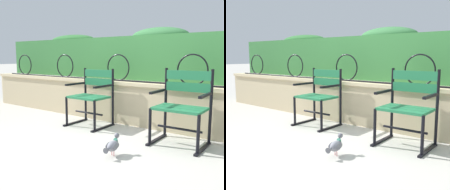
% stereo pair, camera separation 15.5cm
% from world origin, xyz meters
% --- Properties ---
extents(ground_plane, '(60.00, 60.00, 0.00)m').
position_xyz_m(ground_plane, '(0.00, 0.00, 0.00)').
color(ground_plane, '#BCB7AD').
extents(stone_wall, '(6.96, 0.41, 0.66)m').
position_xyz_m(stone_wall, '(0.00, 0.90, 0.33)').
color(stone_wall, '#C6B289').
rests_on(stone_wall, ground).
extents(iron_arch_fence, '(6.43, 0.02, 0.42)m').
position_xyz_m(iron_arch_fence, '(-0.32, 0.83, 0.83)').
color(iron_arch_fence, black).
rests_on(iron_arch_fence, stone_wall).
extents(hedge_row, '(6.82, 0.50, 0.84)m').
position_xyz_m(hedge_row, '(0.00, 1.33, 1.05)').
color(hedge_row, '#387A3D').
rests_on(hedge_row, stone_wall).
extents(park_chair_left, '(0.59, 0.52, 0.86)m').
position_xyz_m(park_chair_left, '(-0.60, 0.44, 0.46)').
color(park_chair_left, '#237547').
rests_on(park_chair_left, ground).
extents(park_chair_right, '(0.62, 0.53, 0.90)m').
position_xyz_m(park_chair_right, '(0.84, 0.40, 0.47)').
color(park_chair_right, '#237547').
rests_on(park_chair_right, ground).
extents(pigeon_near_chairs, '(0.12, 0.29, 0.22)m').
position_xyz_m(pigeon_near_chairs, '(0.41, -0.42, 0.11)').
color(pigeon_near_chairs, gray).
rests_on(pigeon_near_chairs, ground).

